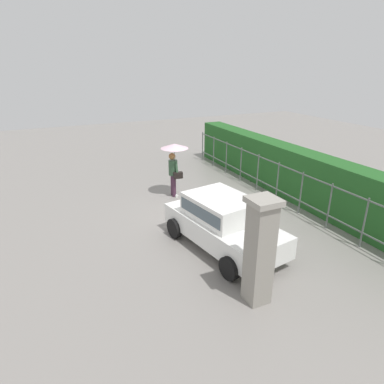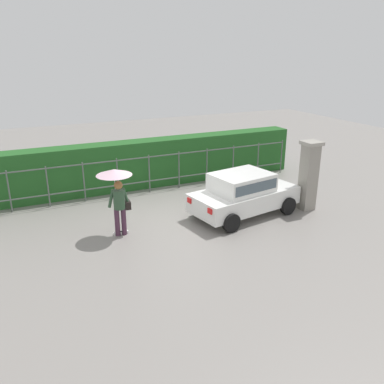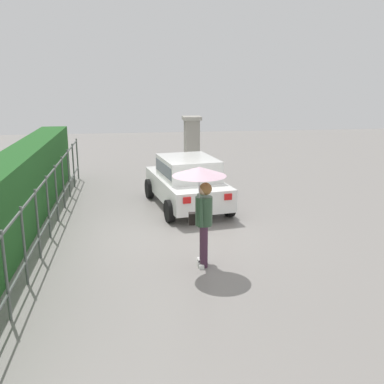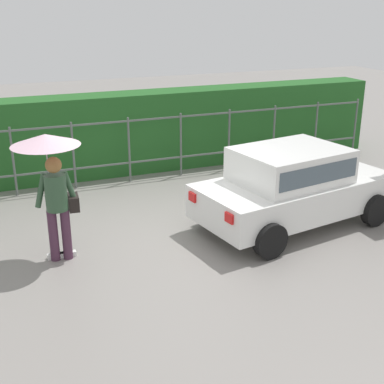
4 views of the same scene
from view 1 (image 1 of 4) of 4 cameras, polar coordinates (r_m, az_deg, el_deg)
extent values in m
plane|color=gray|center=(11.63, 2.07, -3.50)|extent=(40.00, 40.00, 0.00)
cube|color=white|center=(9.31, 5.45, -6.28)|extent=(3.92, 2.24, 0.60)
cube|color=white|center=(9.15, 4.98, -2.59)|extent=(2.12, 1.74, 0.60)
cube|color=#4C5B66|center=(9.14, 4.98, -2.48)|extent=(1.97, 1.73, 0.33)
cylinder|color=black|center=(9.20, 14.52, -9.26)|extent=(0.62, 0.28, 0.60)
cylinder|color=black|center=(8.16, 6.42, -12.92)|extent=(0.62, 0.28, 0.60)
cylinder|color=black|center=(10.77, 4.62, -3.90)|extent=(0.62, 0.28, 0.60)
cylinder|color=black|center=(9.90, -3.03, -6.24)|extent=(0.62, 0.28, 0.60)
cube|color=red|center=(10.88, 1.49, -1.10)|extent=(0.09, 0.21, 0.16)
cube|color=red|center=(10.32, -3.48, -2.41)|extent=(0.09, 0.21, 0.16)
cylinder|color=#47283D|center=(13.03, -3.36, 1.31)|extent=(0.15, 0.15, 0.86)
cylinder|color=#47283D|center=(12.85, -3.10, 1.02)|extent=(0.15, 0.15, 0.86)
cube|color=white|center=(13.18, -3.07, -0.26)|extent=(0.26, 0.10, 0.08)
cube|color=white|center=(13.01, -2.81, -0.56)|extent=(0.26, 0.10, 0.08)
cylinder|color=#2D4C33|center=(12.71, -3.30, 4.21)|extent=(0.34, 0.34, 0.58)
sphere|color=#DBAD89|center=(12.59, -3.34, 6.09)|extent=(0.22, 0.22, 0.22)
sphere|color=olive|center=(12.58, -3.47, 6.16)|extent=(0.25, 0.25, 0.25)
cylinder|color=#2D4C33|center=(12.93, -3.24, 4.64)|extent=(0.23, 0.11, 0.56)
cylinder|color=#2D4C33|center=(12.52, -2.66, 4.10)|extent=(0.23, 0.11, 0.56)
cylinder|color=#B2B2B7|center=(12.72, -3.00, 5.85)|extent=(0.02, 0.02, 0.77)
cone|color=#F4C6DB|center=(12.60, -3.04, 7.92)|extent=(1.05, 1.05, 0.17)
cube|color=black|center=(12.58, -2.41, 2.90)|extent=(0.19, 0.35, 0.24)
cube|color=gray|center=(7.16, 11.51, -10.50)|extent=(0.48, 0.48, 2.30)
cube|color=#9E998E|center=(6.61, 12.27, -1.54)|extent=(0.60, 0.60, 0.12)
cylinder|color=#59605B|center=(17.85, 1.82, 7.91)|extent=(0.05, 0.05, 1.50)
cylinder|color=#59605B|center=(16.77, 3.75, 6.99)|extent=(0.05, 0.05, 1.50)
cylinder|color=#59605B|center=(15.71, 5.93, 5.94)|extent=(0.05, 0.05, 1.50)
cylinder|color=#59605B|center=(14.68, 8.41, 4.73)|extent=(0.05, 0.05, 1.50)
cylinder|color=#59605B|center=(13.69, 11.24, 3.34)|extent=(0.05, 0.05, 1.50)
cylinder|color=#59605B|center=(12.75, 14.49, 1.72)|extent=(0.05, 0.05, 1.50)
cylinder|color=#59605B|center=(11.87, 18.23, -0.15)|extent=(0.05, 0.05, 1.50)
cylinder|color=#59605B|center=(11.07, 22.55, -2.31)|extent=(0.05, 0.05, 1.50)
cylinder|color=#59605B|center=(10.35, 27.53, -4.77)|extent=(0.05, 0.05, 1.50)
cube|color=#59605B|center=(12.55, 14.77, 4.60)|extent=(12.58, 0.03, 0.04)
cube|color=#59605B|center=(12.85, 14.37, 0.46)|extent=(12.58, 0.03, 0.04)
cube|color=#235B23|center=(13.20, 17.34, 3.01)|extent=(13.58, 0.90, 1.90)
camera|label=2|loc=(15.46, -52.10, 15.12)|focal=37.47mm
camera|label=3|loc=(20.59, -8.76, 17.92)|focal=42.20mm
camera|label=4|loc=(12.70, -41.14, 11.91)|focal=48.72mm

